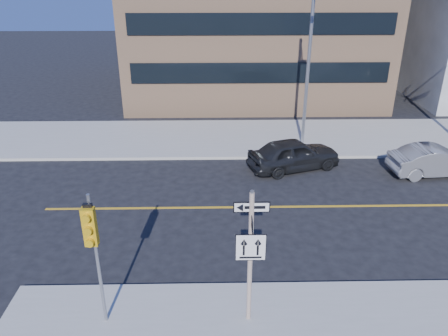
{
  "coord_description": "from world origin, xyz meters",
  "views": [
    {
      "loc": [
        -0.87,
        -11.9,
        9.17
      ],
      "look_at": [
        -0.56,
        4.0,
        1.82
      ],
      "focal_mm": 35.0,
      "sensor_mm": 36.0,
      "label": 1
    }
  ],
  "objects_px": {
    "sign_pole": "(250,251)",
    "parked_car_a": "(294,154)",
    "streetlight_a": "(310,61)",
    "parked_car_b": "(436,161)",
    "traffic_signal": "(92,237)"
  },
  "relations": [
    {
      "from": "parked_car_a",
      "to": "traffic_signal",
      "type": "bearing_deg",
      "value": 127.36
    },
    {
      "from": "parked_car_b",
      "to": "streetlight_a",
      "type": "relative_size",
      "value": 0.55
    },
    {
      "from": "streetlight_a",
      "to": "parked_car_b",
      "type": "bearing_deg",
      "value": -33.45
    },
    {
      "from": "parked_car_a",
      "to": "streetlight_a",
      "type": "relative_size",
      "value": 0.57
    },
    {
      "from": "sign_pole",
      "to": "parked_car_b",
      "type": "xyz_separation_m",
      "value": [
        9.67,
        9.53,
        -1.72
      ]
    },
    {
      "from": "traffic_signal",
      "to": "streetlight_a",
      "type": "height_order",
      "value": "streetlight_a"
    },
    {
      "from": "sign_pole",
      "to": "parked_car_b",
      "type": "distance_m",
      "value": 13.68
    },
    {
      "from": "parked_car_b",
      "to": "streetlight_a",
      "type": "xyz_separation_m",
      "value": [
        -5.67,
        3.75,
        4.04
      ]
    },
    {
      "from": "parked_car_a",
      "to": "streetlight_a",
      "type": "xyz_separation_m",
      "value": [
        1.04,
        2.94,
        3.98
      ]
    },
    {
      "from": "traffic_signal",
      "to": "parked_car_a",
      "type": "xyz_separation_m",
      "value": [
        6.96,
        10.48,
        -2.25
      ]
    },
    {
      "from": "parked_car_a",
      "to": "streetlight_a",
      "type": "distance_m",
      "value": 5.05
    },
    {
      "from": "sign_pole",
      "to": "parked_car_b",
      "type": "relative_size",
      "value": 0.93
    },
    {
      "from": "sign_pole",
      "to": "parked_car_a",
      "type": "xyz_separation_m",
      "value": [
        2.96,
        10.33,
        -1.66
      ]
    },
    {
      "from": "sign_pole",
      "to": "parked_car_a",
      "type": "distance_m",
      "value": 10.87
    },
    {
      "from": "sign_pole",
      "to": "parked_car_b",
      "type": "height_order",
      "value": "sign_pole"
    }
  ]
}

